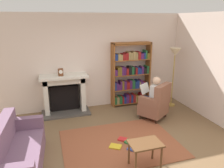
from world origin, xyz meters
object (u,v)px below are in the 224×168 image
(sofa_floral, at_px, (16,154))
(side_table, at_px, (145,147))
(bookshelf, at_px, (131,76))
(mantel_clock, at_px, (61,72))
(fireplace, at_px, (64,93))
(seated_reader, at_px, (152,95))
(armchair_reading, at_px, (156,104))
(floor_lamp, at_px, (175,57))

(sofa_floral, xyz_separation_m, side_table, (2.14, -0.56, 0.09))
(bookshelf, bearing_deg, mantel_clock, -176.23)
(fireplace, height_order, mantel_clock, mantel_clock)
(sofa_floral, bearing_deg, seated_reader, -64.56)
(sofa_floral, bearing_deg, armchair_reading, -66.46)
(mantel_clock, bearing_deg, seated_reader, -22.86)
(seated_reader, bearing_deg, sofa_floral, -12.87)
(armchair_reading, relative_size, seated_reader, 0.85)
(fireplace, xyz_separation_m, sofa_floral, (-1.04, -2.27, -0.26))
(armchair_reading, xyz_separation_m, seated_reader, (-0.07, 0.10, 0.20))
(bookshelf, xyz_separation_m, seated_reader, (0.18, -1.07, -0.29))
(mantel_clock, relative_size, sofa_floral, 0.11)
(armchair_reading, relative_size, floor_lamp, 0.56)
(mantel_clock, bearing_deg, floor_lamp, -6.10)
(mantel_clock, bearing_deg, side_table, -66.80)
(sofa_floral, bearing_deg, mantel_clock, -19.71)
(side_table, relative_size, floor_lamp, 0.32)
(bookshelf, bearing_deg, sofa_floral, -142.60)
(armchair_reading, distance_m, sofa_floral, 3.45)
(bookshelf, relative_size, floor_lamp, 1.09)
(bookshelf, distance_m, seated_reader, 1.12)
(seated_reader, distance_m, side_table, 2.10)
(fireplace, bearing_deg, mantel_clock, -125.74)
(seated_reader, bearing_deg, mantel_clock, -56.87)
(fireplace, xyz_separation_m, floor_lamp, (3.13, -0.44, 0.90))
(seated_reader, bearing_deg, armchair_reading, 90.00)
(bookshelf, distance_m, side_table, 3.04)
(sofa_floral, relative_size, floor_lamp, 1.00)
(fireplace, bearing_deg, floor_lamp, -8.02)
(seated_reader, bearing_deg, bookshelf, -114.72)
(mantel_clock, xyz_separation_m, armchair_reading, (2.29, -1.04, -0.76))
(bookshelf, relative_size, seated_reader, 1.66)
(mantel_clock, xyz_separation_m, side_table, (1.17, -2.74, -0.78))
(fireplace, height_order, side_table, fireplace)
(fireplace, height_order, sofa_floral, fireplace)
(sofa_floral, xyz_separation_m, floor_lamp, (4.17, 1.83, 1.16))
(fireplace, distance_m, floor_lamp, 3.29)
(sofa_floral, bearing_deg, fireplace, -20.28)
(armchair_reading, bearing_deg, bookshelf, -112.36)
(mantel_clock, height_order, bookshelf, bookshelf)
(seated_reader, bearing_deg, floor_lamp, 177.37)
(mantel_clock, distance_m, side_table, 3.08)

